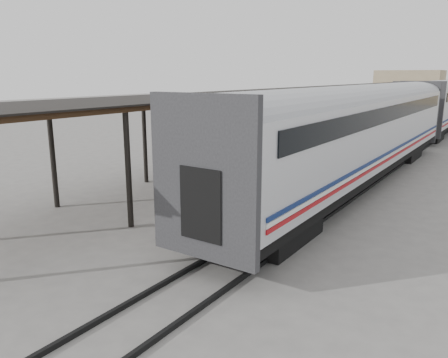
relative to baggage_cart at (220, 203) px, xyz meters
name	(u,v)px	position (x,y,z in m)	size (l,w,h in m)	color
ground	(198,218)	(-0.81, -0.23, -0.65)	(160.00, 160.00, 0.00)	slate
train	(445,101)	(2.38, 33.57, 2.04)	(3.45, 76.01, 4.01)	silver
canopy	(341,88)	(-4.21, 23.77, 3.36)	(4.90, 64.30, 4.15)	#422B19
rails	(442,129)	(2.39, 33.77, -0.59)	(1.54, 150.00, 0.12)	black
building_left	(409,86)	(-10.81, 81.77, 2.35)	(12.00, 8.00, 6.00)	tan
baggage_cart	(220,203)	(0.00, 0.00, 0.00)	(1.58, 2.55, 0.86)	brown
suitcase_stack	(224,189)	(-0.06, 0.38, 0.43)	(1.38, 1.08, 0.59)	#343336
luggage_tug	(328,136)	(-3.57, 19.62, -0.08)	(1.12, 1.54, 1.23)	maroon
porter	(215,176)	(0.25, -0.65, 1.14)	(0.68, 0.44, 1.85)	navy
pedestrian	(277,146)	(-3.60, 11.32, 0.21)	(1.01, 0.42, 1.72)	black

